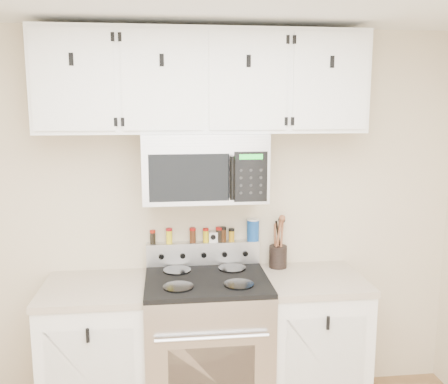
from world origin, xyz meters
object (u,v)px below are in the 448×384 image
object	(u,v)px
microwave	(204,167)
salt_canister	(253,230)
utensil_crock	(278,255)
range	(207,347)

from	to	relation	value
microwave	salt_canister	xyz separation A→B (m)	(0.34, 0.16, -0.45)
utensil_crock	salt_canister	distance (m)	0.24
utensil_crock	salt_canister	xyz separation A→B (m)	(-0.17, 0.05, 0.17)
range	utensil_crock	world-z (taller)	utensil_crock
utensil_crock	salt_canister	bearing A→B (deg)	163.17
utensil_crock	microwave	bearing A→B (deg)	-168.21
range	salt_canister	size ratio (longest dim) A/B	7.23
range	utensil_crock	size ratio (longest dim) A/B	3.14
range	utensil_crock	bearing A→B (deg)	24.67
range	microwave	xyz separation A→B (m)	(0.00, 0.13, 1.14)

